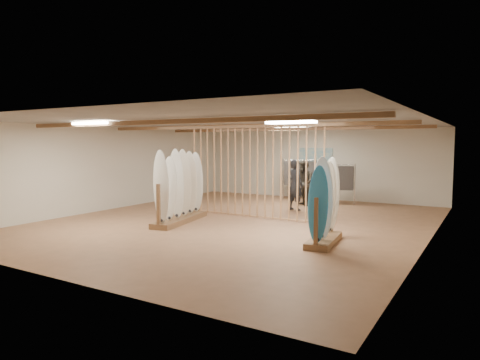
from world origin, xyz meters
The scene contains 16 objects.
floor centered at (0.00, 0.00, 0.00)m, with size 12.00×12.00×0.00m, color #A06F4D.
ceiling centered at (0.00, 0.00, 2.80)m, with size 12.00×12.00×0.00m, color gray.
wall_back centered at (0.00, 6.00, 1.40)m, with size 12.00×12.00×0.00m, color beige.
wall_front centered at (0.00, -6.00, 1.40)m, with size 12.00×12.00×0.00m, color beige.
wall_left centered at (-5.00, 0.00, 1.40)m, with size 12.00×12.00×0.00m, color beige.
wall_right centered at (5.00, 0.00, 1.40)m, with size 12.00×12.00×0.00m, color beige.
ceiling_slats centered at (0.00, 0.00, 2.72)m, with size 9.50×6.12×0.10m, color brown.
light_panels centered at (0.00, 0.00, 2.74)m, with size 1.20×0.35×0.06m, color white.
bamboo_partition centered at (0.00, 0.80, 1.40)m, with size 4.45×0.05×2.78m.
poster centered at (0.00, 5.98, 1.60)m, with size 1.40×0.03×0.90m, color teal.
rack_left centered at (-1.43, -0.92, 0.68)m, with size 1.01×2.53×2.00m.
rack_right centered at (2.98, -1.34, 0.63)m, with size 0.70×1.66×1.88m.
clothing_rack_a centered at (-0.27, 5.29, 1.06)m, with size 1.46×0.83×1.63m.
clothing_rack_b centered at (1.23, 4.72, 0.98)m, with size 1.39×0.62×1.51m.
shopper_a centered at (0.50, 2.75, 0.97)m, with size 0.71×0.48×1.94m, color #222328.
shopper_b centered at (0.37, 3.81, 0.94)m, with size 0.90×0.71×1.87m, color #312D26.
Camera 1 is at (6.18, -10.40, 2.25)m, focal length 32.00 mm.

